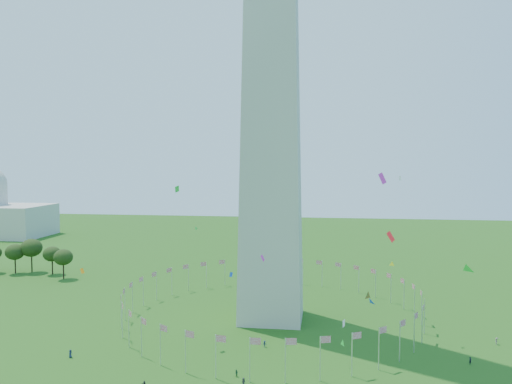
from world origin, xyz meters
TOP-DOWN VIEW (x-y plane):
  - washington_monument at (0.00, 50.00)m, footprint 16.80×16.80m
  - flag_ring at (-0.00, 50.00)m, footprint 80.24×80.24m
  - kites_aloft at (16.91, 22.15)m, footprint 108.81×80.07m
  - tree_line_west at (-104.18, 91.10)m, footprint 55.36×16.38m

SIDE VIEW (x-z plane):
  - flag_ring at x=0.00m, z-range 0.00..9.00m
  - tree_line_west at x=-104.18m, z-range -0.85..12.03m
  - kites_aloft at x=16.91m, z-range 0.67..38.42m
  - washington_monument at x=0.00m, z-range 0.00..169.00m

